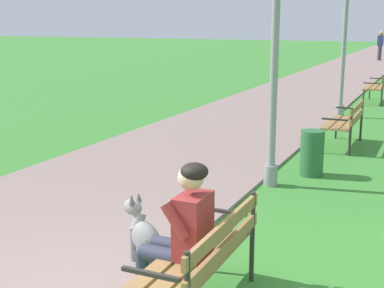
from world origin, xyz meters
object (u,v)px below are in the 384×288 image
lamp_post_mid (345,29)px  pedestrian_distant (380,46)px  person_seated_on_near_bench (181,229)px  park_bench_near (203,254)px  park_bench_mid (347,120)px  pedestrian_further_distant (381,42)px  dog_grey (150,243)px  park_bench_far (378,85)px  litter_bin (312,153)px  lamp_post_near (275,39)px

lamp_post_mid → pedestrian_distant: bearing=93.4°
person_seated_on_near_bench → park_bench_near: bearing=-5.2°
park_bench_mid → pedestrian_further_distant: pedestrian_further_distant is taller
person_seated_on_near_bench → dog_grey: size_ratio=1.55×
dog_grey → pedestrian_further_distant: size_ratio=0.49×
person_seated_on_near_bench → lamp_post_mid: size_ratio=0.30×
park_bench_near → person_seated_on_near_bench: 0.27m
park_bench_far → lamp_post_mid: (-0.57, -2.88, 1.62)m
pedestrian_further_distant → litter_bin: bearing=-85.9°
person_seated_on_near_bench → dog_grey: 0.89m
park_bench_far → pedestrian_distant: bearing=95.8°
pedestrian_distant → park_bench_far: bearing=-84.2°
person_seated_on_near_bench → pedestrian_further_distant: pedestrian_further_distant is taller
dog_grey → litter_bin: (0.70, 3.84, 0.09)m
park_bench_mid → person_seated_on_near_bench: size_ratio=1.20×
park_bench_far → park_bench_near: bearing=-89.9°
litter_bin → pedestrian_distant: bearing=93.8°
park_bench_mid → person_seated_on_near_bench: person_seated_on_near_bench is taller
person_seated_on_near_bench → pedestrian_further_distant: size_ratio=0.76×
park_bench_mid → dog_grey: 6.09m
park_bench_near → lamp_post_mid: bearing=93.4°
park_bench_mid → dog_grey: (-0.86, -6.03, -0.25)m
park_bench_mid → lamp_post_near: lamp_post_near is taller
park_bench_near → dog_grey: park_bench_near is taller
lamp_post_near → pedestrian_further_distant: bearing=93.3°
park_bench_far → dog_grey: (-0.77, -12.13, -0.25)m
dog_grey → lamp_post_mid: size_ratio=0.20×
lamp_post_mid → park_bench_near: bearing=-86.6°
park_bench_near → dog_grey: size_ratio=1.86×
park_bench_far → dog_grey: park_bench_far is taller
lamp_post_near → lamp_post_mid: (-0.08, 6.18, 0.04)m
park_bench_far → litter_bin: bearing=-90.5°
park_bench_mid → park_bench_far: size_ratio=1.00×
lamp_post_mid → litter_bin: 5.72m
pedestrian_distant → park_bench_near: bearing=-86.6°
park_bench_far → pedestrian_further_distant: pedestrian_further_distant is taller
lamp_post_mid → pedestrian_distant: (-1.19, 20.04, -1.29)m
park_bench_near → litter_bin: bearing=91.2°
lamp_post_near → pedestrian_further_distant: (-1.83, 32.01, -1.24)m
park_bench_near → pedestrian_further_distant: (-2.33, 35.62, 0.33)m
park_bench_near → lamp_post_mid: 9.94m
pedestrian_distant → pedestrian_further_distant: same height
lamp_post_near → litter_bin: 1.94m
pedestrian_further_distant → dog_grey: bearing=-87.5°
pedestrian_distant → pedestrian_further_distant: 5.82m
park_bench_far → pedestrian_distant: pedestrian_distant is taller
park_bench_near → litter_bin: 4.38m
litter_bin → pedestrian_further_distant: bearing=94.1°
park_bench_near → dog_grey: 0.99m
lamp_post_mid → pedestrian_further_distant: bearing=93.9°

